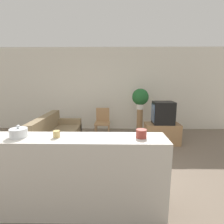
{
  "coord_description": "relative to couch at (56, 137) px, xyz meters",
  "views": [
    {
      "loc": [
        0.64,
        -2.44,
        1.73
      ],
      "look_at": [
        0.57,
        2.05,
        0.85
      ],
      "focal_mm": 28.0,
      "sensor_mm": 36.0,
      "label": 1
    }
  ],
  "objects": [
    {
      "name": "ground_plane",
      "position": [
        0.81,
        -1.68,
        -0.28
      ],
      "size": [
        14.0,
        14.0,
        0.0
      ],
      "primitive_type": "plane",
      "color": "#756656"
    },
    {
      "name": "foreground_counter",
      "position": [
        0.81,
        -2.11,
        0.23
      ],
      "size": [
        2.56,
        0.44,
        1.02
      ],
      "color": "beige",
      "rests_on": "ground_plane"
    },
    {
      "name": "decorative_bowl",
      "position": [
        0.28,
        -2.11,
        0.79
      ],
      "size": [
        0.21,
        0.21,
        0.15
      ],
      "color": "silver",
      "rests_on": "foreground_counter"
    },
    {
      "name": "couch",
      "position": [
        0.0,
        0.0,
        0.0
      ],
      "size": [
        0.84,
        1.72,
        0.81
      ],
      "color": "#847051",
      "rests_on": "ground_plane"
    },
    {
      "name": "tv_stand",
      "position": [
        2.71,
        0.34,
        -0.01
      ],
      "size": [
        0.9,
        0.45,
        0.55
      ],
      "color": "#9E754C",
      "rests_on": "ground_plane"
    },
    {
      "name": "plant_stand",
      "position": [
        2.21,
        1.07,
        0.12
      ],
      "size": [
        0.18,
        0.18,
        0.8
      ],
      "color": "#9E754C",
      "rests_on": "ground_plane"
    },
    {
      "name": "television",
      "position": [
        2.71,
        0.34,
        0.56
      ],
      "size": [
        0.54,
        0.43,
        0.58
      ],
      "color": "black",
      "rests_on": "tv_stand"
    },
    {
      "name": "wooden_chair",
      "position": [
        1.09,
        0.91,
        0.19
      ],
      "size": [
        0.44,
        0.44,
        0.84
      ],
      "color": "#9E754C",
      "rests_on": "ground_plane"
    },
    {
      "name": "coffee_tin",
      "position": [
        1.78,
        -2.11,
        0.79
      ],
      "size": [
        0.13,
        0.13,
        0.1
      ],
      "color": "#99382D",
      "rests_on": "foreground_counter"
    },
    {
      "name": "wall_back",
      "position": [
        0.81,
        1.75,
        1.07
      ],
      "size": [
        9.0,
        0.06,
        2.7
      ],
      "color": "silver",
      "rests_on": "ground_plane"
    },
    {
      "name": "candle_jar",
      "position": [
        0.75,
        -2.11,
        0.78
      ],
      "size": [
        0.08,
        0.08,
        0.08
      ],
      "color": "tan",
      "rests_on": "foreground_counter"
    },
    {
      "name": "potted_plant",
      "position": [
        2.21,
        1.07,
        0.87
      ],
      "size": [
        0.49,
        0.49,
        0.62
      ],
      "color": "white",
      "rests_on": "plant_stand"
    }
  ]
}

